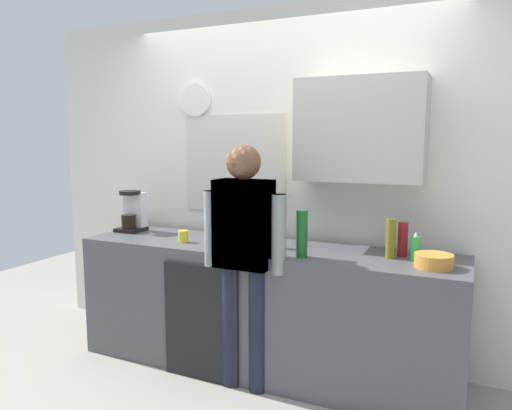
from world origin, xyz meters
name	(u,v)px	position (x,y,z in m)	size (l,w,h in m)	color
ground_plane	(244,387)	(0.00, 0.00, 0.00)	(8.00, 8.00, 0.00)	#9E998E
kitchen_counter	(263,308)	(0.00, 0.30, 0.45)	(2.68, 0.64, 0.89)	#4C4C51
dishwasher_panel	(201,323)	(-0.31, -0.03, 0.40)	(0.56, 0.02, 0.80)	black
back_wall_assembly	(293,176)	(0.07, 0.70, 1.36)	(4.28, 0.42, 2.60)	silver
coffee_maker	(133,213)	(-1.20, 0.39, 1.04)	(0.20, 0.20, 0.33)	black
bottle_red_vinegar	(403,239)	(0.92, 0.41, 1.00)	(0.06, 0.06, 0.22)	maroon
bottle_green_wine	(302,234)	(0.35, 0.12, 1.04)	(0.07, 0.07, 0.30)	#195923
bottle_olive_oil	(391,238)	(0.86, 0.33, 1.02)	(0.06, 0.06, 0.25)	olive
bottle_dark_sauce	(274,235)	(0.08, 0.30, 0.98)	(0.06, 0.06, 0.18)	black
cup_white_mug	(224,239)	(-0.26, 0.22, 0.94)	(0.08, 0.08, 0.10)	white
cup_yellow_cup	(183,236)	(-0.58, 0.19, 0.93)	(0.07, 0.07, 0.09)	yellow
mixing_bowl	(434,261)	(1.13, 0.21, 0.93)	(0.22, 0.22, 0.08)	orange
dish_soap	(415,248)	(1.01, 0.34, 0.97)	(0.06, 0.06, 0.18)	green
person_at_sink	(244,247)	(0.00, 0.00, 0.95)	(0.57, 0.22, 1.60)	#3F4766
person_guest	(244,247)	(0.00, 0.00, 0.95)	(0.57, 0.22, 1.60)	#3F4766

